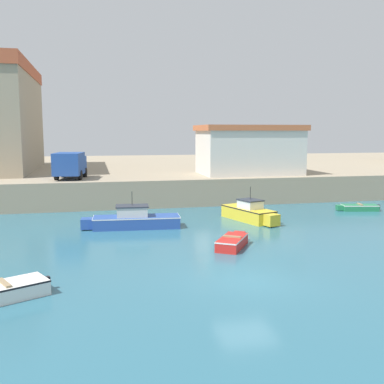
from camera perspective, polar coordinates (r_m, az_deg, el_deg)
ground_plane at (r=19.49m, az=6.88°, el=-10.86°), size 200.00×200.00×0.00m
quay_seawall at (r=56.14m, az=-6.09°, el=2.46°), size 120.00×40.00×2.27m
dinghy_red_0 at (r=24.40m, az=5.17°, el=-6.28°), size 2.47×3.20×0.64m
motorboat_blue_2 at (r=29.29m, az=-7.42°, el=-3.51°), size 6.37×2.11×2.37m
dinghy_white_3 at (r=18.37m, az=-23.09°, el=-11.55°), size 3.71×2.60×0.66m
dinghy_green_5 at (r=37.83m, az=20.40°, el=-1.83°), size 3.42×1.63×0.54m
motorboat_yellow_6 at (r=31.66m, az=7.34°, el=-2.60°), size 2.90×5.17×2.40m
harbor_shed_mid_row at (r=42.19m, az=7.24°, el=5.38°), size 9.34×5.97×4.51m
truck_on_quay at (r=38.81m, az=-15.22°, el=3.41°), size 2.71×4.56×2.20m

